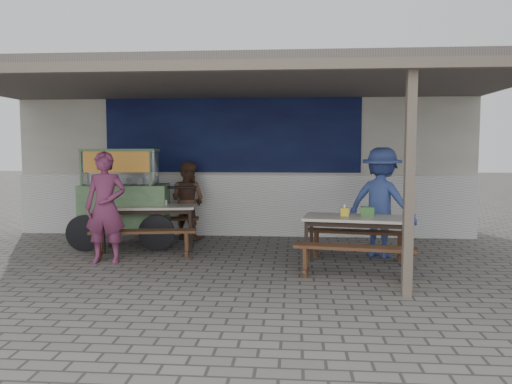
{
  "coord_description": "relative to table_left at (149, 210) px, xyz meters",
  "views": [
    {
      "loc": [
        1.04,
        -6.73,
        1.72
      ],
      "look_at": [
        0.44,
        0.9,
        1.05
      ],
      "focal_mm": 35.0,
      "sensor_mm": 36.0,
      "label": 1
    }
  ],
  "objects": [
    {
      "name": "condiment_jar",
      "position": [
        0.25,
        0.11,
        0.12
      ],
      "size": [
        0.08,
        0.08,
        0.09
      ],
      "primitive_type": "cylinder",
      "color": "silver",
      "rests_on": "table_left"
    },
    {
      "name": "patron_wall_side",
      "position": [
        0.44,
        1.06,
        0.06
      ],
      "size": [
        0.87,
        0.79,
        1.47
      ],
      "primitive_type": "imported",
      "rotation": [
        0.0,
        0.0,
        2.73
      ],
      "color": "brown",
      "rests_on": "ground"
    },
    {
      "name": "bench_left_wall",
      "position": [
        -0.11,
        0.69,
        -0.33
      ],
      "size": [
        1.66,
        0.54,
        0.45
      ],
      "rotation": [
        0.0,
        0.0,
        0.16
      ],
      "color": "brown",
      "rests_on": "ground"
    },
    {
      "name": "vendor_cart",
      "position": [
        -0.52,
        0.26,
        0.26
      ],
      "size": [
        2.09,
        1.02,
        1.71
      ],
      "rotation": [
        0.0,
        0.0,
        0.12
      ],
      "color": "#6B8B5D",
      "rests_on": "ground"
    },
    {
      "name": "table_left",
      "position": [
        0.0,
        0.0,
        0.0
      ],
      "size": [
        1.62,
        0.89,
        0.75
      ],
      "rotation": [
        0.0,
        0.0,
        0.16
      ],
      "color": "beige",
      "rests_on": "ground"
    },
    {
      "name": "patron_street_side",
      "position": [
        -0.36,
        -0.99,
        0.17
      ],
      "size": [
        0.63,
        0.43,
        1.68
      ],
      "primitive_type": "imported",
      "rotation": [
        0.0,
        0.0,
        0.04
      ],
      "color": "#702E51",
      "rests_on": "ground"
    },
    {
      "name": "table_right",
      "position": [
        3.33,
        -1.09,
        0.0
      ],
      "size": [
        1.56,
        0.95,
        0.75
      ],
      "rotation": [
        0.0,
        0.0,
        -0.15
      ],
      "color": "beige",
      "rests_on": "ground"
    },
    {
      "name": "bench_left_street",
      "position": [
        0.11,
        -0.69,
        -0.33
      ],
      "size": [
        1.66,
        0.54,
        0.45
      ],
      "rotation": [
        0.0,
        0.0,
        0.16
      ],
      "color": "brown",
      "rests_on": "ground"
    },
    {
      "name": "donation_box",
      "position": [
        3.5,
        -0.97,
        0.14
      ],
      "size": [
        0.2,
        0.14,
        0.13
      ],
      "primitive_type": "cube",
      "rotation": [
        0.0,
        0.0,
        -0.08
      ],
      "color": "#3E7534",
      "rests_on": "table_right"
    },
    {
      "name": "back_wall",
      "position": [
        1.42,
        2.12,
        1.05
      ],
      "size": [
        9.0,
        1.28,
        3.5
      ],
      "color": "beige",
      "rests_on": "ground"
    },
    {
      "name": "condiment_bowl",
      "position": [
        -0.22,
        0.09,
        0.1
      ],
      "size": [
        0.21,
        0.21,
        0.04
      ],
      "primitive_type": "imported",
      "rotation": [
        0.0,
        0.0,
        0.21
      ],
      "color": "silver",
      "rests_on": "table_left"
    },
    {
      "name": "patron_right_table",
      "position": [
        3.83,
        -0.24,
        0.2
      ],
      "size": [
        1.29,
        1.14,
        1.73
      ],
      "primitive_type": "imported",
      "rotation": [
        0.0,
        0.0,
        2.58
      ],
      "color": "#364A8E",
      "rests_on": "ground"
    },
    {
      "name": "bench_right_wall",
      "position": [
        3.43,
        -0.46,
        -0.33
      ],
      "size": [
        1.59,
        0.52,
        0.45
      ],
      "rotation": [
        0.0,
        0.0,
        -0.15
      ],
      "color": "brown",
      "rests_on": "ground"
    },
    {
      "name": "tissue_box",
      "position": [
        3.18,
        -0.99,
        0.14
      ],
      "size": [
        0.12,
        0.12,
        0.11
      ],
      "primitive_type": "cube",
      "rotation": [
        0.0,
        0.0,
        -0.06
      ],
      "color": "gold",
      "rests_on": "table_right"
    },
    {
      "name": "bench_right_street",
      "position": [
        3.24,
        -1.71,
        -0.33
      ],
      "size": [
        1.59,
        0.52,
        0.45
      ],
      "rotation": [
        0.0,
        0.0,
        -0.15
      ],
      "color": "brown",
      "rests_on": "ground"
    },
    {
      "name": "ground",
      "position": [
        1.42,
        -1.46,
        -0.67
      ],
      "size": [
        60.0,
        60.0,
        0.0
      ],
      "primitive_type": "plane",
      "color": "slate",
      "rests_on": "ground"
    },
    {
      "name": "warung_roof",
      "position": [
        1.44,
        -0.56,
        2.04
      ],
      "size": [
        9.0,
        4.21,
        2.81
      ],
      "color": "#564E4A",
      "rests_on": "ground"
    }
  ]
}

